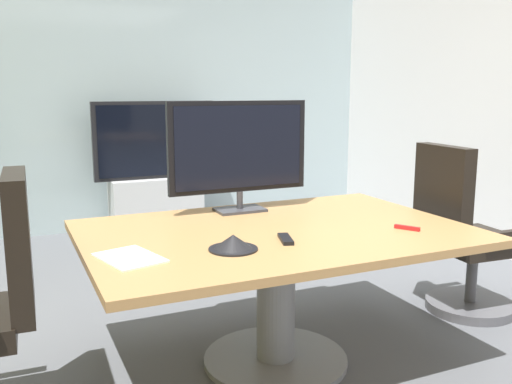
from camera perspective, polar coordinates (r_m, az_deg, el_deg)
name	(u,v)px	position (r m, az deg, el deg)	size (l,w,h in m)	color
ground_plane	(262,352)	(3.20, 0.59, -16.00)	(7.39, 7.39, 0.00)	#515459
wall_back_glass_partition	(130,100)	(5.92, -12.76, 9.11)	(5.37, 0.10, 2.62)	#9EB2B7
conference_table	(276,261)	(2.89, 2.06, -7.09)	(1.92, 1.30, 0.73)	olive
office_chair_right	(462,244)	(3.80, 20.26, -4.99)	(0.61, 0.59, 1.09)	#4C4C51
tv_monitor	(239,150)	(3.21, -1.76, 4.34)	(0.84, 0.18, 0.64)	#333338
wall_display_unit	(156,189)	(5.69, -10.16, 0.35)	(1.20, 0.36, 1.31)	#B7BABC
conference_phone	(233,243)	(2.48, -2.34, -5.23)	(0.22, 0.22, 0.07)	black
remote_control	(286,239)	(2.63, 3.04, -4.81)	(0.05, 0.17, 0.02)	black
whiteboard_marker	(407,228)	(2.93, 15.15, -3.54)	(0.13, 0.02, 0.02)	red
paper_notepad	(130,258)	(2.42, -12.76, -6.55)	(0.21, 0.30, 0.01)	white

